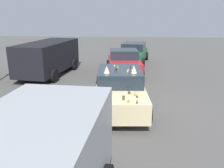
# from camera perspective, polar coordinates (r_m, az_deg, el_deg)

# --- Properties ---
(ground_plane) EXTENTS (60.00, 60.00, 0.00)m
(ground_plane) POSITION_cam_1_polar(r_m,az_deg,el_deg) (9.21, 1.87, -5.42)
(ground_plane) COLOR #514F4C
(art_car_decorated) EXTENTS (4.67, 2.31, 1.71)m
(art_car_decorated) POSITION_cam_1_polar(r_m,az_deg,el_deg) (8.98, 1.91, -1.00)
(art_car_decorated) COLOR beige
(art_car_decorated) RESTS_ON ground
(parked_van_far_right) EXTENTS (5.22, 2.60, 1.95)m
(parked_van_far_right) POSITION_cam_1_polar(r_m,az_deg,el_deg) (14.31, -15.19, 6.56)
(parked_van_far_right) COLOR black
(parked_van_far_right) RESTS_ON ground
(parked_sedan_behind_right) EXTENTS (4.74, 2.45, 1.46)m
(parked_sedan_behind_right) POSITION_cam_1_polar(r_m,az_deg,el_deg) (17.56, 5.23, 7.57)
(parked_sedan_behind_right) COLOR #1E602D
(parked_sedan_behind_right) RESTS_ON ground
(parked_sedan_behind_left) EXTENTS (4.18, 2.36, 1.49)m
(parked_sedan_behind_left) POSITION_cam_1_polar(r_m,az_deg,el_deg) (13.90, 2.87, 5.27)
(parked_sedan_behind_left) COLOR red
(parked_sedan_behind_left) RESTS_ON ground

